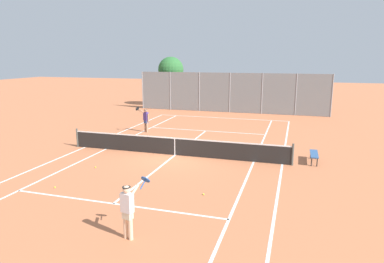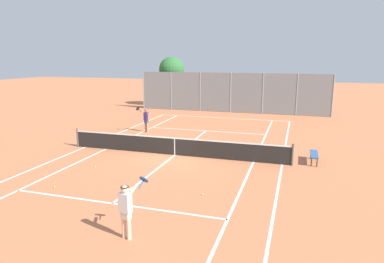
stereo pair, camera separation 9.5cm
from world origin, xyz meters
The scene contains 11 objects.
ground_plane centered at (0.00, 0.00, 0.00)m, with size 120.00×120.00×0.00m, color #C67047.
court_line_markings centered at (0.00, 0.00, 0.00)m, with size 11.10×23.90×0.01m.
tennis_net centered at (0.00, 0.00, 0.51)m, with size 12.00×0.10×1.07m.
player_near_side centered at (1.63, -8.38, 0.93)m, with size 0.79×0.71×1.77m.
player_far_left centered at (-3.86, 4.83, 0.93)m, with size 0.85×0.68×1.77m.
loose_tennis_ball_0 centered at (2.84, -4.73, 0.03)m, with size 0.07×0.07×0.07m, color #D1DB33.
loose_tennis_ball_1 centered at (-2.96, -5.76, 0.03)m, with size 0.07×0.07×0.07m, color #D1DB33.
loose_tennis_ball_2 centered at (-2.83, -3.08, 0.03)m, with size 0.07×0.07×0.07m, color #D1DB33.
courtside_bench centered at (6.95, 0.80, 0.41)m, with size 0.36×1.50×0.47m.
back_fence centered at (0.00, 15.10, 1.85)m, with size 17.80×0.08×3.69m.
tree_behind_left centered at (-6.74, 17.42, 3.71)m, with size 2.63×2.63×5.13m.
Camera 1 is at (5.94, -16.34, 5.05)m, focal length 32.00 mm.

